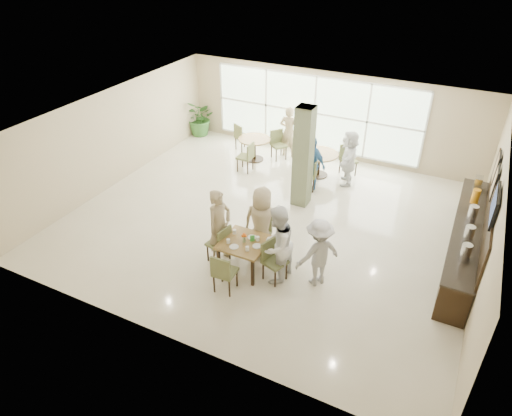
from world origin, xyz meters
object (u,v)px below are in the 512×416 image
at_px(teen_right, 277,245).
at_px(potted_plant, 201,118).
at_px(adult_b, 349,158).
at_px(teen_left, 220,226).
at_px(adult_standing, 289,132).
at_px(round_table_right, 319,158).
at_px(teen_far, 262,222).
at_px(teen_standing, 318,253).
at_px(buffet_counter, 466,240).
at_px(round_table_left, 254,144).
at_px(main_table, 244,245).
at_px(adult_a, 311,163).

bearing_deg(teen_right, potted_plant, -132.46).
bearing_deg(adult_b, teen_left, -31.36).
bearing_deg(adult_standing, adult_b, 152.36).
relative_size(round_table_right, teen_far, 0.65).
bearing_deg(teen_far, teen_standing, 160.17).
xyz_separation_m(buffet_counter, teen_right, (-3.59, -2.54, 0.35)).
bearing_deg(round_table_left, potted_plant, 160.21).
bearing_deg(adult_b, teen_standing, -4.75).
bearing_deg(potted_plant, main_table, -50.59).
bearing_deg(teen_far, adult_b, -105.92).
xyz_separation_m(teen_left, teen_standing, (2.27, 0.21, -0.11)).
relative_size(buffet_counter, teen_left, 2.61).
height_order(round_table_left, teen_right, teen_right).
height_order(round_table_left, adult_b, adult_b).
relative_size(main_table, buffet_counter, 0.21).
height_order(round_table_right, adult_standing, adult_standing).
relative_size(main_table, potted_plant, 0.75).
relative_size(buffet_counter, teen_right, 2.59).
bearing_deg(adult_standing, teen_right, 105.82).
distance_m(potted_plant, teen_right, 8.40).
relative_size(potted_plant, adult_a, 0.80).
bearing_deg(teen_standing, adult_standing, -112.74).
bearing_deg(buffet_counter, potted_plant, 159.32).
xyz_separation_m(teen_far, adult_a, (-0.10, 3.43, -0.06)).
bearing_deg(teen_standing, main_table, -40.80).
xyz_separation_m(buffet_counter, teen_far, (-4.26, -1.89, 0.33)).
bearing_deg(teen_right, adult_a, -165.23).
xyz_separation_m(adult_b, adult_standing, (-2.32, 0.97, 0.02)).
bearing_deg(teen_left, teen_right, -78.88).
bearing_deg(buffet_counter, adult_b, 145.78).
distance_m(adult_a, adult_b, 1.20).
relative_size(teen_far, adult_a, 1.07).
height_order(potted_plant, teen_right, teen_right).
height_order(adult_b, adult_standing, adult_standing).
relative_size(round_table_left, adult_standing, 0.61).
xyz_separation_m(round_table_left, adult_a, (2.33, -1.03, 0.26)).
bearing_deg(teen_standing, teen_left, -46.15).
relative_size(main_table, teen_left, 0.55).
distance_m(round_table_left, adult_b, 3.22).
bearing_deg(teen_standing, teen_right, -33.31).
height_order(round_table_right, teen_standing, teen_standing).
relative_size(round_table_left, buffet_counter, 0.22).
bearing_deg(teen_left, teen_standing, -71.10).
xyz_separation_m(teen_far, teen_standing, (1.51, -0.38, -0.09)).
relative_size(teen_left, adult_b, 1.08).
relative_size(potted_plant, teen_left, 0.73).
height_order(round_table_left, teen_far, teen_far).
distance_m(teen_standing, adult_standing, 6.40).
xyz_separation_m(round_table_right, potted_plant, (-4.94, 1.08, 0.08)).
relative_size(buffet_counter, adult_a, 2.85).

